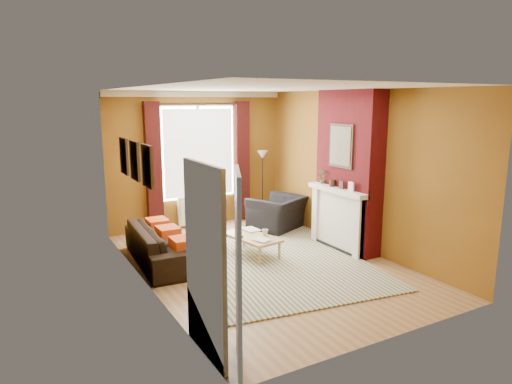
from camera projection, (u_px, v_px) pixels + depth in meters
ground at (263, 264)px, 7.45m from camera, size 5.50×5.50×0.00m
room_walls at (287, 175)px, 7.72m from camera, size 3.82×5.54×2.83m
striped_rug at (270, 259)px, 7.63m from camera, size 3.34×4.28×0.02m
sofa at (162, 245)px, 7.46m from camera, size 0.91×2.08×0.60m
armchair at (277, 213)px, 9.37m from camera, size 1.34×1.27×0.68m
coffee_table at (251, 238)px, 7.77m from camera, size 0.72×1.15×0.36m
wicker_stool at (218, 221)px, 9.24m from camera, size 0.33×0.33×0.42m
floor_lamp at (262, 166)px, 9.91m from camera, size 0.29×0.29×1.55m
book_a at (257, 241)px, 7.40m from camera, size 0.28×0.32×0.03m
book_b at (245, 231)px, 8.01m from camera, size 0.27×0.35×0.02m
mug at (265, 232)px, 7.77m from camera, size 0.16×0.16×0.10m
tv_remote at (241, 236)px, 7.71m from camera, size 0.09×0.17×0.02m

